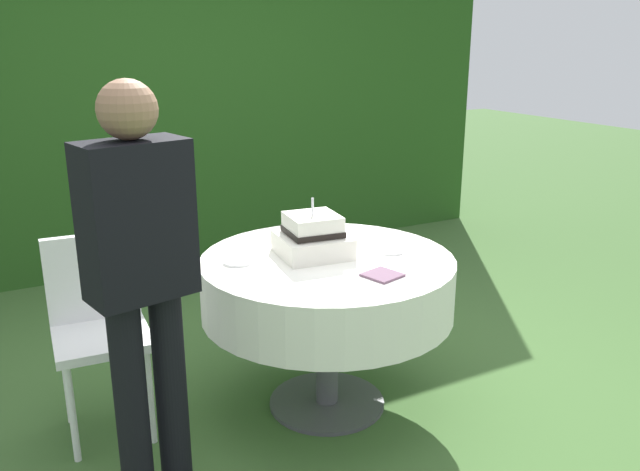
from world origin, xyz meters
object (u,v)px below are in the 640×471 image
(serving_plate_far, at_px, (391,251))
(serving_plate_near, at_px, (238,262))
(wedding_cake, at_px, (313,236))
(serving_plate_left, at_px, (329,230))
(cake_table, at_px, (327,286))
(garden_chair, at_px, (98,316))
(napkin_stack, at_px, (382,275))
(standing_person, at_px, (141,275))

(serving_plate_far, bearing_deg, serving_plate_near, 163.61)
(wedding_cake, distance_m, serving_plate_left, 0.40)
(wedding_cake, relative_size, serving_plate_near, 2.55)
(cake_table, xyz_separation_m, garden_chair, (-0.97, 0.34, -0.08))
(cake_table, distance_m, serving_plate_far, 0.34)
(serving_plate_left, bearing_deg, serving_plate_near, -157.57)
(cake_table, height_order, napkin_stack, napkin_stack)
(standing_person, bearing_deg, serving_plate_left, 30.53)
(serving_plate_far, bearing_deg, wedding_cake, 156.16)
(garden_chair, bearing_deg, serving_plate_near, -20.07)
(wedding_cake, relative_size, standing_person, 0.21)
(cake_table, relative_size, garden_chair, 1.31)
(serving_plate_near, xyz_separation_m, serving_plate_left, (0.60, 0.25, 0.00))
(serving_plate_near, distance_m, napkin_stack, 0.65)
(serving_plate_near, height_order, serving_plate_left, same)
(napkin_stack, bearing_deg, wedding_cake, 107.05)
(napkin_stack, xyz_separation_m, standing_person, (-0.99, 0.04, 0.17))
(cake_table, xyz_separation_m, standing_person, (-0.90, -0.29, 0.31))
(serving_plate_far, xyz_separation_m, standing_person, (-1.21, -0.21, 0.17))
(serving_plate_left, height_order, napkin_stack, serving_plate_left)
(wedding_cake, relative_size, napkin_stack, 2.44)
(napkin_stack, relative_size, standing_person, 0.09)
(serving_plate_left, bearing_deg, serving_plate_far, -79.49)
(cake_table, distance_m, serving_plate_near, 0.43)
(wedding_cake, bearing_deg, serving_plate_far, -23.84)
(serving_plate_near, distance_m, serving_plate_far, 0.72)
(serving_plate_left, bearing_deg, garden_chair, -178.32)
(serving_plate_near, bearing_deg, garden_chair, 159.93)
(serving_plate_near, height_order, standing_person, standing_person)
(garden_chair, bearing_deg, wedding_cake, -15.96)
(cake_table, bearing_deg, serving_plate_far, -14.09)
(cake_table, height_order, garden_chair, garden_chair)
(serving_plate_far, xyz_separation_m, serving_plate_left, (-0.08, 0.45, 0.00))
(standing_person, bearing_deg, wedding_cake, 22.34)
(cake_table, bearing_deg, garden_chair, 160.69)
(serving_plate_far, relative_size, standing_person, 0.07)
(serving_plate_near, xyz_separation_m, napkin_stack, (0.47, -0.45, -0.00))
(serving_plate_left, distance_m, napkin_stack, 0.71)
(cake_table, distance_m, garden_chair, 1.03)
(cake_table, height_order, serving_plate_near, serving_plate_near)
(serving_plate_far, bearing_deg, garden_chair, 161.89)
(napkin_stack, bearing_deg, serving_plate_far, 49.12)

